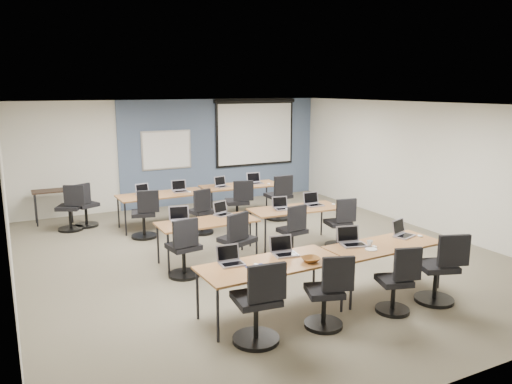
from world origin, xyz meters
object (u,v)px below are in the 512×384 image
laptop_0 (230,259)px  task_chair_1 (328,298)px  training_table_back_right (241,187)px  laptop_3 (402,232)px  training_table_front_left (271,267)px  laptop_4 (181,218)px  task_chair_3 (440,274)px  task_chair_7 (340,227)px  laptop_2 (351,240)px  task_chair_0 (259,309)px  laptop_8 (143,192)px  projector_screen (255,129)px  laptop_6 (282,206)px  task_chair_6 (293,235)px  laptop_7 (313,202)px  training_table_mid_left (207,224)px  training_table_mid_right (296,210)px  task_chair_5 (237,247)px  training_table_back_left (162,196)px  task_chair_4 (184,253)px  utility_table (52,195)px  spare_chair_a (85,209)px  laptop_5 (222,212)px  laptop_9 (180,189)px  laptop_10 (221,184)px  task_chair_9 (202,215)px  task_chair_10 (239,206)px  task_chair_8 (145,218)px  training_table_front_right (384,247)px  laptop_11 (255,181)px  spare_chair_b (71,212)px  laptop_1 (284,250)px  whiteboard (167,150)px  task_chair_11 (279,201)px

laptop_0 → task_chair_1: task_chair_1 is taller
training_table_back_right → laptop_3: 4.90m
training_table_front_left → laptop_4: size_ratio=5.60×
task_chair_3 → task_chair_7: bearing=104.1°
laptop_2 → task_chair_0: bearing=-144.7°
laptop_3 → laptop_8: bearing=102.0°
projector_screen → laptop_3: bearing=-96.6°
laptop_6 → task_chair_6: (-0.11, -0.61, -0.39)m
laptop_7 → task_chair_7: laptop_7 is taller
training_table_mid_left → training_table_mid_right: size_ratio=0.98×
training_table_mid_right → task_chair_5: size_ratio=1.71×
training_table_back_left → task_chair_4: bearing=-102.2°
laptop_7 → utility_table: bearing=140.9°
laptop_0 → spare_chair_a: 5.53m
laptop_5 → laptop_9: size_ratio=0.94×
task_chair_7 → laptop_10: bearing=119.7°
task_chair_4 → task_chair_6: size_ratio=1.03×
training_table_mid_left → training_table_mid_right: 1.86m
task_chair_7 → task_chair_9: 2.86m
training_table_mid_left → task_chair_10: (1.49, 1.91, -0.26)m
task_chair_3 → laptop_9: task_chair_3 is taller
utility_table → spare_chair_a: spare_chair_a is taller
laptop_3 → spare_chair_a: size_ratio=0.33×
task_chair_7 → task_chair_8: task_chair_8 is taller
laptop_5 → task_chair_7: bearing=-36.7°
training_table_front_right → laptop_9: (-1.46, 5.01, 0.11)m
task_chair_5 → laptop_8: 3.41m
training_table_front_left → utility_table: (-2.10, 6.33, -0.04)m
task_chair_4 → laptop_11: bearing=40.1°
task_chair_6 → spare_chair_b: spare_chair_b is taller
training_table_back_right → laptop_2: bearing=-93.4°
laptop_1 → laptop_9: (0.09, 4.73, -0.00)m
training_table_back_right → spare_chair_b: size_ratio=1.86×
laptop_5 → laptop_11: size_ratio=0.90×
training_table_front_left → training_table_mid_right: (1.89, 2.48, -0.00)m
task_chair_8 → task_chair_1: bearing=-63.8°
training_table_mid_right → training_table_back_right: size_ratio=0.94×
training_table_mid_right → laptop_7: bearing=10.0°
laptop_11 → task_chair_4: bearing=-126.2°
task_chair_10 → utility_table: 4.18m
laptop_6 → task_chair_5: bearing=-136.5°
projector_screen → task_chair_7: size_ratio=2.47×
task_chair_0 → training_table_mid_left: bearing=86.0°
whiteboard → laptop_4: 4.36m
laptop_4 → task_chair_6: (1.89, -0.61, -0.40)m
training_table_front_left → task_chair_7: size_ratio=1.99×
laptop_11 → task_chair_11: task_chair_11 is taller
laptop_6 → task_chair_7: (0.95, -0.57, -0.39)m
task_chair_7 → task_chair_10: 2.53m
task_chair_5 → spare_chair_b: task_chair_5 is taller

